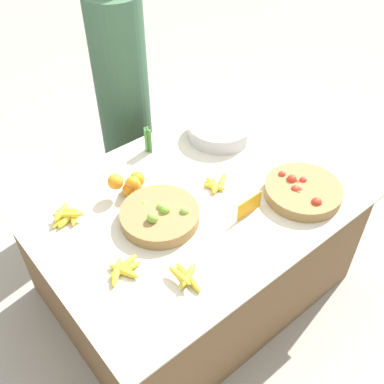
% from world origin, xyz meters
% --- Properties ---
extents(ground_plane, '(12.00, 12.00, 0.00)m').
position_xyz_m(ground_plane, '(0.00, 0.00, 0.00)').
color(ground_plane, '#A39E93').
extents(market_table, '(1.56, 1.18, 0.69)m').
position_xyz_m(market_table, '(0.00, 0.00, 0.34)').
color(market_table, brown).
rests_on(market_table, ground_plane).
extents(lime_bowl, '(0.37, 0.37, 0.11)m').
position_xyz_m(lime_bowl, '(-0.21, -0.01, 0.72)').
color(lime_bowl, olive).
rests_on(lime_bowl, market_table).
extents(tomato_basket, '(0.38, 0.38, 0.08)m').
position_xyz_m(tomato_basket, '(0.44, -0.33, 0.72)').
color(tomato_basket, olive).
rests_on(tomato_basket, market_table).
extents(orange_pile, '(0.20, 0.12, 0.14)m').
position_xyz_m(orange_pile, '(-0.20, 0.24, 0.74)').
color(orange_pile, orange).
rests_on(orange_pile, market_table).
extents(metal_bowl, '(0.37, 0.37, 0.09)m').
position_xyz_m(metal_bowl, '(0.46, 0.31, 0.73)').
color(metal_bowl, '#B7B7BF').
rests_on(metal_bowl, market_table).
extents(price_sign, '(0.16, 0.01, 0.10)m').
position_xyz_m(price_sign, '(0.15, -0.25, 0.74)').
color(price_sign, orange).
rests_on(price_sign, market_table).
extents(veg_bundle, '(0.04, 0.05, 0.15)m').
position_xyz_m(veg_bundle, '(0.06, 0.46, 0.76)').
color(veg_bundle, '#4C8E42').
rests_on(veg_bundle, market_table).
extents(banana_bunch_front_left, '(0.13, 0.18, 0.05)m').
position_xyz_m(banana_bunch_front_left, '(-0.33, -0.36, 0.71)').
color(banana_bunch_front_left, yellow).
rests_on(banana_bunch_front_left, market_table).
extents(banana_bunch_middle_left, '(0.17, 0.15, 0.05)m').
position_xyz_m(banana_bunch_middle_left, '(-0.54, 0.28, 0.71)').
color(banana_bunch_middle_left, yellow).
rests_on(banana_bunch_middle_left, market_table).
extents(banana_bunch_front_right, '(0.17, 0.14, 0.03)m').
position_xyz_m(banana_bunch_front_right, '(0.15, -0.00, 0.70)').
color(banana_bunch_front_right, yellow).
rests_on(banana_bunch_front_right, market_table).
extents(banana_bunch_back_center, '(0.18, 0.15, 0.03)m').
position_xyz_m(banana_bunch_back_center, '(-0.51, -0.15, 0.70)').
color(banana_bunch_back_center, yellow).
rests_on(banana_bunch_back_center, market_table).
extents(vendor_person, '(0.33, 0.33, 1.56)m').
position_xyz_m(vendor_person, '(0.22, 0.95, 0.72)').
color(vendor_person, '#385B42').
rests_on(vendor_person, ground_plane).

